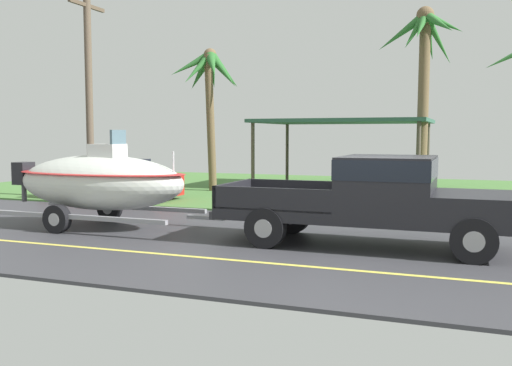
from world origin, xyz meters
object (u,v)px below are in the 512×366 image
Objects in this scene: palm_tree_mid at (210,80)px; utility_pole at (89,90)px; palm_tree_near_left at (424,55)px; carport_awning at (344,123)px; pickup_truck_towing at (385,196)px; boat_on_trailer at (100,182)px; parked_sedan_near at (110,180)px.

utility_pole is (-2.77, -3.63, -0.59)m from palm_tree_mid.
carport_awning is at bearing 166.91° from palm_tree_near_left.
carport_awning is 5.72m from palm_tree_mid.
palm_tree_mid is at bearing -161.54° from palm_tree_near_left.
pickup_truck_towing is at bearing -24.37° from utility_pole.
boat_on_trailer is at bearing -120.66° from palm_tree_near_left.
utility_pole is at bearing 128.91° from boat_on_trailer.
carport_awning is (6.53, 6.77, 2.01)m from parked_sedan_near.
palm_tree_near_left is at bearing 18.46° from palm_tree_mid.
carport_awning is at bearing 43.67° from utility_pole.
parked_sedan_near is (-9.86, 4.87, -0.34)m from pickup_truck_towing.
carport_awning is at bearing 73.93° from boat_on_trailer.
carport_awning is 0.95× the size of utility_pole.
palm_tree_near_left is at bearing 91.09° from pickup_truck_towing.
pickup_truck_towing is at bearing -26.30° from parked_sedan_near.
carport_awning reaches higher than pickup_truck_towing.
palm_tree_mid reaches higher than parked_sedan_near.
pickup_truck_towing is 11.00m from parked_sedan_near.
pickup_truck_towing is 11.67m from palm_tree_near_left.
parked_sedan_near is at bearing -147.95° from palm_tree_near_left.
palm_tree_near_left is at bearing 30.80° from utility_pole.
palm_tree_mid is (-4.43, -3.24, 1.59)m from carport_awning.
utility_pole is (-10.52, 4.77, 2.67)m from pickup_truck_towing.
pickup_truck_towing is 1.06× the size of boat_on_trailer.
boat_on_trailer is 9.04m from palm_tree_mid.
carport_awning is (3.35, 11.64, 1.59)m from boat_on_trailer.
boat_on_trailer is 0.84× the size of carport_awning.
parked_sedan_near is at bearing 153.70° from pickup_truck_towing.
palm_tree_mid is (-7.55, -2.52, -0.87)m from palm_tree_near_left.
palm_tree_near_left reaches higher than boat_on_trailer.
palm_tree_mid is (-1.08, 8.40, 3.18)m from boat_on_trailer.
palm_tree_mid is (2.10, 3.52, 3.60)m from parked_sedan_near.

